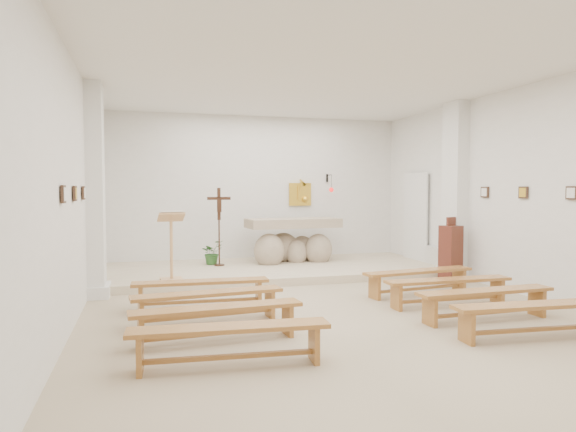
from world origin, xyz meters
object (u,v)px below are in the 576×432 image
object	(u,v)px
bench_right_second	(448,286)
bench_right_front	(419,276)
donation_pedestal	(451,253)
bench_left_fourth	(230,336)
lectern	(171,246)
crucifix_stand	(219,221)
altar	(292,244)
bench_right_third	(486,297)
bench_left_second	(208,300)
bench_left_third	(218,315)
bench_left_front	(201,287)
bench_right_fourth	(533,312)

from	to	relation	value
bench_right_second	bench_right_front	bearing A→B (deg)	90.86
donation_pedestal	bench_left_fourth	xyz separation A→B (m)	(-4.91, -3.66, -0.23)
lectern	crucifix_stand	size ratio (longest dim) A/B	0.76
lectern	bench_right_front	world-z (taller)	lectern
altar	bench_right_third	size ratio (longest dim) A/B	1.05
bench_left_second	bench_left_fourth	world-z (taller)	same
bench_left_second	bench_right_third	size ratio (longest dim) A/B	1.01
bench_right_front	bench_left_third	bearing A→B (deg)	-161.39
bench_left_front	lectern	bearing A→B (deg)	104.69
bench_left_third	bench_right_fourth	world-z (taller)	same
bench_right_front	bench_right_fourth	size ratio (longest dim) A/B	1.00
crucifix_stand	bench_right_second	xyz separation A→B (m)	(2.89, -4.08, -0.79)
donation_pedestal	bench_left_third	xyz separation A→B (m)	(-4.91, -2.78, -0.23)
bench_right_second	lectern	bearing A→B (deg)	148.68
bench_left_third	lectern	bearing A→B (deg)	91.62
bench_left_third	bench_left_second	bearing A→B (deg)	85.83
bench_left_second	bench_left_fourth	distance (m)	1.75
lectern	donation_pedestal	distance (m)	5.29
bench_right_front	bench_right_third	size ratio (longest dim) A/B	1.01
crucifix_stand	donation_pedestal	distance (m)	4.74
crucifix_stand	bench_right_front	world-z (taller)	crucifix_stand
bench_left_third	bench_right_fourth	bearing A→B (deg)	-17.75
bench_left_fourth	bench_left_second	bearing A→B (deg)	94.17
bench_right_second	bench_left_third	xyz separation A→B (m)	(-3.62, -0.87, 0.00)
lectern	bench_left_third	bearing A→B (deg)	-89.09
bench_left_second	bench_right_second	bearing A→B (deg)	-5.89
bench_left_third	bench_left_fourth	distance (m)	0.87
bench_left_second	bench_left_third	distance (m)	0.87
donation_pedestal	bench_left_fourth	world-z (taller)	donation_pedestal
bench_left_front	bench_right_second	xyz separation A→B (m)	(3.62, -0.87, 0.00)
lectern	bench_right_second	xyz separation A→B (m)	(3.96, -2.49, -0.45)
bench_left_front	bench_right_third	distance (m)	4.02
crucifix_stand	bench_left_second	bearing A→B (deg)	-105.12
bench_right_front	bench_right_fourth	distance (m)	2.62
bench_right_front	bench_left_third	world-z (taller)	same
donation_pedestal	bench_left_front	world-z (taller)	donation_pedestal
bench_left_second	altar	bearing A→B (deg)	54.69
bench_left_third	bench_left_fourth	bearing A→B (deg)	-94.17
bench_right_fourth	lectern	bearing A→B (deg)	137.18
altar	bench_left_front	distance (m)	4.12
crucifix_stand	donation_pedestal	world-z (taller)	crucifix_stand
lectern	bench_right_fourth	xyz separation A→B (m)	(3.96, -4.24, -0.45)
donation_pedestal	bench_right_front	distance (m)	1.67
altar	bench_right_fourth	size ratio (longest dim) A/B	1.05
crucifix_stand	altar	bearing A→B (deg)	-0.10
crucifix_stand	bench_left_third	xyz separation A→B (m)	(-0.73, -4.96, -0.79)
altar	bench_left_front	xyz separation A→B (m)	(-2.38, -3.35, -0.24)
crucifix_stand	bench_left_fourth	xyz separation A→B (m)	(-0.73, -5.83, -0.79)
bench_left_second	bench_right_fourth	distance (m)	4.02
crucifix_stand	donation_pedestal	xyz separation A→B (m)	(4.18, -2.17, -0.56)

